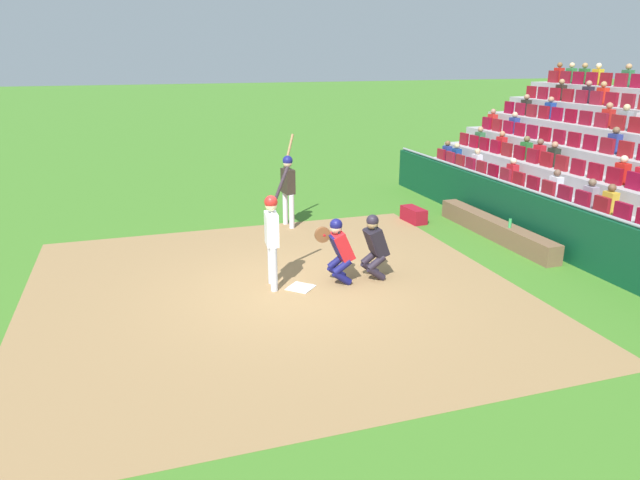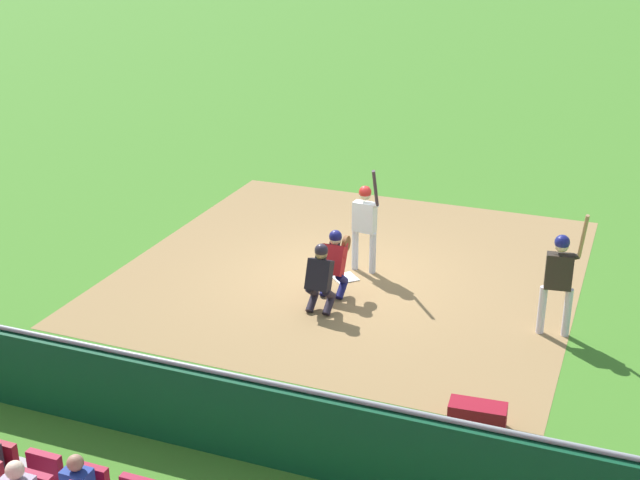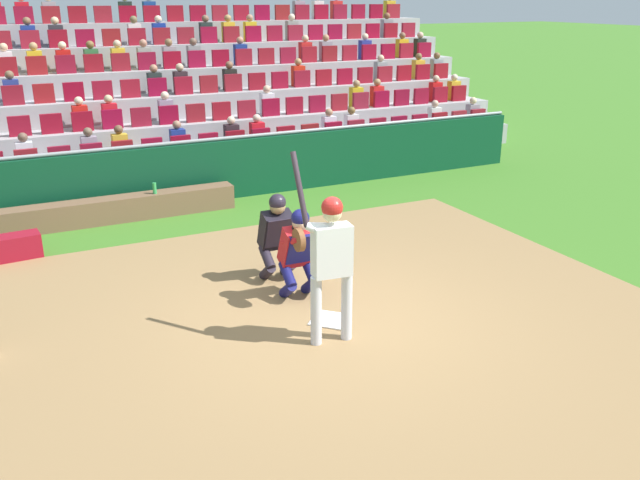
% 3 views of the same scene
% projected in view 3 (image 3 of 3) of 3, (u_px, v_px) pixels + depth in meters
% --- Properties ---
extents(ground_plane, '(160.00, 160.00, 0.00)m').
position_uv_depth(ground_plane, '(330.00, 321.00, 8.46)').
color(ground_plane, '#407724').
extents(infield_dirt_patch, '(8.72, 8.89, 0.01)m').
position_uv_depth(infield_dirt_patch, '(349.00, 337.00, 8.04)').
color(infield_dirt_patch, '#957248').
rests_on(infield_dirt_patch, ground_plane).
extents(home_plate_marker, '(0.62, 0.62, 0.02)m').
position_uv_depth(home_plate_marker, '(330.00, 320.00, 8.45)').
color(home_plate_marker, white).
rests_on(home_plate_marker, infield_dirt_patch).
extents(batter_at_plate, '(0.57, 0.57, 2.23)m').
position_uv_depth(batter_at_plate, '(331.00, 254.00, 7.60)').
color(batter_at_plate, silver).
rests_on(batter_at_plate, ground_plane).
extents(catcher_crouching, '(0.47, 0.71, 1.29)m').
position_uv_depth(catcher_crouching, '(298.00, 249.00, 8.83)').
color(catcher_crouching, '#151555').
rests_on(catcher_crouching, ground_plane).
extents(home_plate_umpire, '(0.46, 0.46, 1.30)m').
position_uv_depth(home_plate_umpire, '(277.00, 233.00, 9.46)').
color(home_plate_umpire, '#251E2B').
rests_on(home_plate_umpire, ground_plane).
extents(dugout_wall, '(15.22, 0.24, 1.24)m').
position_uv_depth(dugout_wall, '(193.00, 173.00, 13.16)').
color(dugout_wall, '#0C4026').
rests_on(dugout_wall, ground_plane).
extents(dugout_bench, '(4.23, 0.40, 0.44)m').
position_uv_depth(dugout_bench, '(119.00, 209.00, 12.17)').
color(dugout_bench, brown).
rests_on(dugout_bench, ground_plane).
extents(water_bottle_on_bench, '(0.07, 0.07, 0.20)m').
position_uv_depth(water_bottle_on_bench, '(155.00, 188.00, 12.27)').
color(water_bottle_on_bench, green).
rests_on(water_bottle_on_bench, dugout_bench).
extents(equipment_duffel_bag, '(0.82, 0.42, 0.38)m').
position_uv_depth(equipment_duffel_bag, '(13.00, 247.00, 10.40)').
color(equipment_duffel_bag, maroon).
rests_on(equipment_duffel_bag, ground_plane).
extents(bleacher_stand, '(18.69, 5.33, 3.89)m').
position_uv_depth(bleacher_stand, '(135.00, 107.00, 17.19)').
color(bleacher_stand, '#A2A0A2').
rests_on(bleacher_stand, ground_plane).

